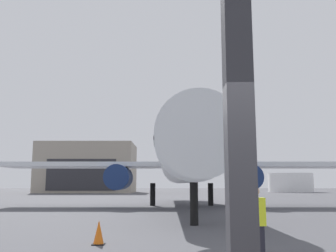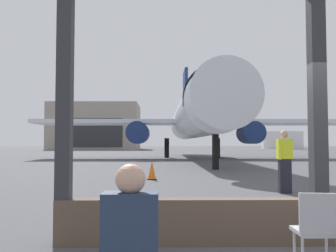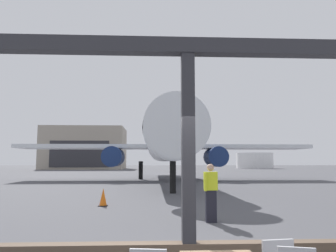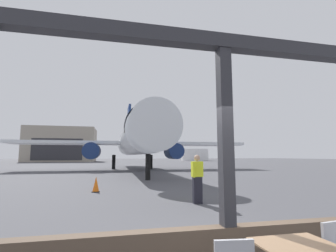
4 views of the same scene
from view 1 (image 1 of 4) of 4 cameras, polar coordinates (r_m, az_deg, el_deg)
The scene contains 7 objects.
ground_plane at distance 42.73m, azimuth 0.73°, elevation -11.24°, with size 220.00×220.00×0.00m, color #4C4C51.
window_frame at distance 2.78m, azimuth 11.38°, elevation -17.59°, with size 7.24×0.24×3.74m.
airplane at distance 28.34m, azimuth 2.32°, elevation -5.27°, with size 28.51×30.60×10.29m.
ground_crew_worker at distance 7.87m, azimuth 13.25°, elevation -15.00°, with size 0.44×0.41×1.74m.
traffic_cone at distance 11.63m, azimuth -10.55°, elevation -15.81°, with size 0.36×0.36×0.71m.
distant_hangar at distance 79.28m, azimuth -12.08°, elevation -6.34°, with size 18.89×13.01×9.98m.
fuel_storage_tank at distance 86.20m, azimuth 18.28°, elevation -8.25°, with size 9.50×9.50×4.05m, color white.
Camera 1 is at (-0.52, -2.69, 1.78)m, focal length 39.77 mm.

